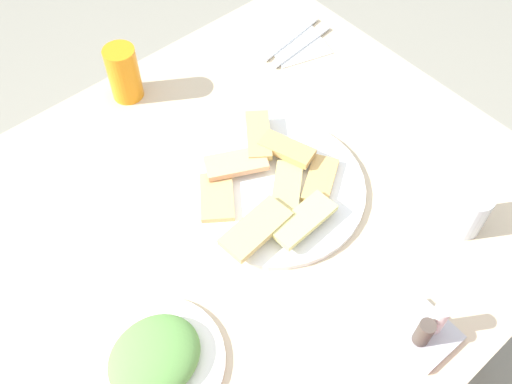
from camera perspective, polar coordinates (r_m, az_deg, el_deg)
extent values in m
plane|color=gray|center=(1.72, -0.75, -15.45)|extent=(6.00, 6.00, 0.00)
cube|color=beige|center=(1.08, -1.15, -2.13)|extent=(1.08, 0.94, 0.02)
cylinder|color=#4E5354|center=(1.76, 2.50, 8.26)|extent=(0.04, 0.04, 0.70)
cylinder|color=#4E5354|center=(1.53, 23.89, -9.35)|extent=(0.04, 0.04, 0.70)
cylinder|color=white|center=(1.09, 1.70, 0.47)|extent=(0.35, 0.35, 0.01)
cube|color=#D6BC74|center=(1.01, -0.01, -3.61)|extent=(0.14, 0.07, 0.01)
cube|color=#CDBC72|center=(1.07, 3.01, -0.05)|extent=(0.14, 0.13, 0.02)
cube|color=#EAA779|center=(1.10, -1.97, 2.86)|extent=(0.13, 0.10, 0.01)
cube|color=tan|center=(1.11, 3.06, 4.28)|extent=(0.08, 0.11, 0.02)
cube|color=#E5B06B|center=(1.07, -3.88, -0.49)|extent=(0.11, 0.12, 0.01)
cube|color=tan|center=(1.09, 6.35, 1.18)|extent=(0.12, 0.10, 0.01)
cube|color=#DBD57E|center=(1.02, 4.70, -2.75)|extent=(0.13, 0.06, 0.01)
cube|color=tan|center=(1.14, 0.26, 5.61)|extent=(0.11, 0.12, 0.01)
cylinder|color=white|center=(0.95, -9.82, -16.14)|extent=(0.22, 0.22, 0.01)
ellipsoid|color=#65A14B|center=(0.93, -9.99, -15.74)|extent=(0.16, 0.14, 0.05)
cylinder|color=orange|center=(1.25, -12.93, 11.35)|extent=(0.08, 0.08, 0.12)
cylinder|color=silver|center=(1.08, 20.22, -1.71)|extent=(0.07, 0.07, 0.09)
cube|color=white|center=(1.39, 3.93, 14.41)|extent=(0.16, 0.16, 0.00)
cube|color=silver|center=(1.40, 3.42, 14.90)|extent=(0.19, 0.04, 0.00)
cube|color=silver|center=(1.38, 4.47, 14.16)|extent=(0.19, 0.03, 0.00)
cube|color=#B2B2B7|center=(0.99, 16.38, -13.35)|extent=(0.09, 0.09, 0.01)
cylinder|color=white|center=(0.96, 17.53, -11.80)|extent=(0.03, 0.03, 0.07)
cylinder|color=#4B3F37|center=(0.95, 16.25, -13.17)|extent=(0.03, 0.03, 0.06)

